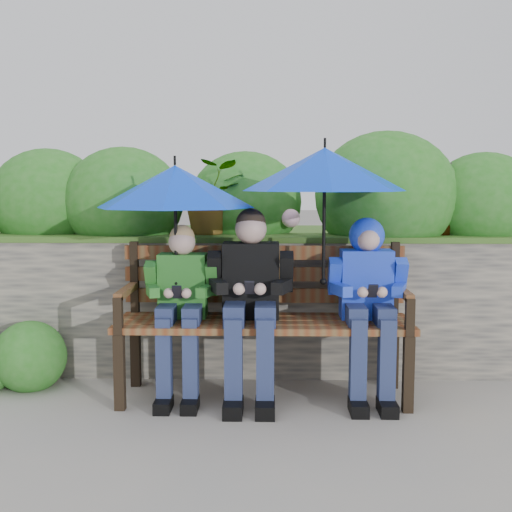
{
  "coord_description": "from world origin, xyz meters",
  "views": [
    {
      "loc": [
        0.09,
        -3.95,
        1.41
      ],
      "look_at": [
        0.0,
        0.1,
        0.95
      ],
      "focal_mm": 45.0,
      "sensor_mm": 36.0,
      "label": 1
    }
  ],
  "objects_px": {
    "boy_left": "(181,300)",
    "boy_right": "(368,291)",
    "boy_middle": "(250,294)",
    "umbrella_left": "(175,187)",
    "umbrella_right": "(325,169)",
    "park_bench": "(264,310)"
  },
  "relations": [
    {
      "from": "boy_left",
      "to": "boy_right",
      "type": "xyz_separation_m",
      "value": [
        1.21,
        0.01,
        0.06
      ]
    },
    {
      "from": "park_bench",
      "to": "umbrella_right",
      "type": "distance_m",
      "value": 1.0
    },
    {
      "from": "park_bench",
      "to": "umbrella_right",
      "type": "bearing_deg",
      "value": -14.93
    },
    {
      "from": "umbrella_left",
      "to": "boy_middle",
      "type": "bearing_deg",
      "value": -4.46
    },
    {
      "from": "boy_left",
      "to": "umbrella_left",
      "type": "height_order",
      "value": "umbrella_left"
    },
    {
      "from": "boy_middle",
      "to": "umbrella_right",
      "type": "height_order",
      "value": "umbrella_right"
    },
    {
      "from": "boy_middle",
      "to": "boy_right",
      "type": "bearing_deg",
      "value": 1.46
    },
    {
      "from": "boy_middle",
      "to": "boy_left",
      "type": "bearing_deg",
      "value": 178.58
    },
    {
      "from": "park_bench",
      "to": "umbrella_right",
      "type": "height_order",
      "value": "umbrella_right"
    },
    {
      "from": "umbrella_left",
      "to": "umbrella_right",
      "type": "height_order",
      "value": "umbrella_right"
    },
    {
      "from": "boy_left",
      "to": "boy_right",
      "type": "bearing_deg",
      "value": 0.39
    },
    {
      "from": "boy_left",
      "to": "boy_middle",
      "type": "height_order",
      "value": "boy_middle"
    },
    {
      "from": "park_bench",
      "to": "umbrella_left",
      "type": "xyz_separation_m",
      "value": [
        -0.57,
        -0.06,
        0.81
      ]
    },
    {
      "from": "boy_left",
      "to": "boy_right",
      "type": "height_order",
      "value": "boy_right"
    },
    {
      "from": "boy_middle",
      "to": "umbrella_left",
      "type": "relative_size",
      "value": 1.22
    },
    {
      "from": "boy_right",
      "to": "umbrella_right",
      "type": "height_order",
      "value": "umbrella_right"
    },
    {
      "from": "boy_left",
      "to": "umbrella_left",
      "type": "xyz_separation_m",
      "value": [
        -0.03,
        0.03,
        0.74
      ]
    },
    {
      "from": "park_bench",
      "to": "boy_left",
      "type": "xyz_separation_m",
      "value": [
        -0.54,
        -0.09,
        0.08
      ]
    },
    {
      "from": "umbrella_right",
      "to": "park_bench",
      "type": "bearing_deg",
      "value": 165.07
    },
    {
      "from": "boy_left",
      "to": "umbrella_right",
      "type": "xyz_separation_m",
      "value": [
        0.92,
        -0.01,
        0.84
      ]
    },
    {
      "from": "umbrella_right",
      "to": "boy_right",
      "type": "bearing_deg",
      "value": 4.25
    },
    {
      "from": "boy_left",
      "to": "boy_middle",
      "type": "bearing_deg",
      "value": -1.42
    }
  ]
}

